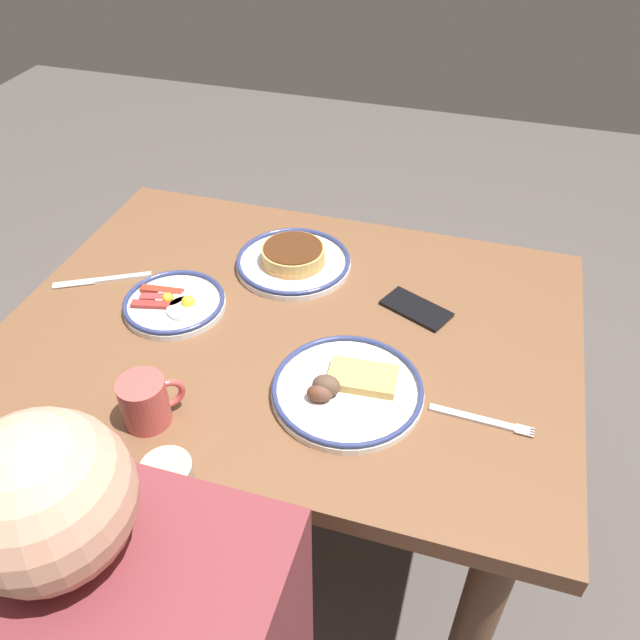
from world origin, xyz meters
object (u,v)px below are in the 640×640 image
at_px(plate_near_main, 293,260).
at_px(coffee_mug, 146,401).
at_px(plate_center_pancakes, 346,389).
at_px(plate_far_companion, 174,303).
at_px(cell_phone, 416,309).
at_px(fork_near, 481,420).
at_px(butter_knife, 103,280).

relative_size(plate_near_main, coffee_mug, 2.70).
distance_m(plate_near_main, plate_center_pancakes, 0.41).
bearing_deg(plate_far_companion, plate_near_main, -131.85).
relative_size(cell_phone, fork_near, 0.79).
bearing_deg(fork_near, butter_knife, -11.17).
xyz_separation_m(plate_near_main, plate_center_pancakes, (-0.22, 0.35, -0.00)).
bearing_deg(coffee_mug, butter_knife, -48.18).
height_order(plate_near_main, fork_near, plate_near_main).
relative_size(fork_near, butter_knife, 0.93).
bearing_deg(plate_near_main, coffee_mug, 79.43).
height_order(plate_center_pancakes, butter_knife, plate_center_pancakes).
xyz_separation_m(plate_near_main, fork_near, (-0.46, 0.35, -0.02)).
distance_m(plate_center_pancakes, cell_phone, 0.29).
bearing_deg(butter_knife, fork_near, 168.83).
xyz_separation_m(plate_far_companion, cell_phone, (-0.49, -0.14, -0.01)).
distance_m(plate_center_pancakes, plate_far_companion, 0.43).
distance_m(plate_near_main, cell_phone, 0.31).
bearing_deg(plate_center_pancakes, fork_near, -178.47).
bearing_deg(plate_far_companion, plate_center_pancakes, 161.78).
xyz_separation_m(plate_far_companion, butter_knife, (0.20, -0.04, -0.01)).
bearing_deg(plate_far_companion, fork_near, 168.85).
bearing_deg(plate_near_main, plate_far_companion, 48.15).
bearing_deg(cell_phone, plate_near_main, 10.07).
bearing_deg(cell_phone, butter_knife, 32.55).
height_order(coffee_mug, cell_phone, coffee_mug).
xyz_separation_m(plate_center_pancakes, cell_phone, (-0.08, -0.28, -0.01)).
height_order(plate_far_companion, butter_knife, plate_far_companion).
relative_size(coffee_mug, butter_knife, 0.50).
bearing_deg(plate_far_companion, coffee_mug, 108.57).
relative_size(plate_near_main, cell_phone, 1.83).
xyz_separation_m(coffee_mug, cell_phone, (-0.39, -0.43, -0.04)).
bearing_deg(butter_knife, cell_phone, -171.73).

